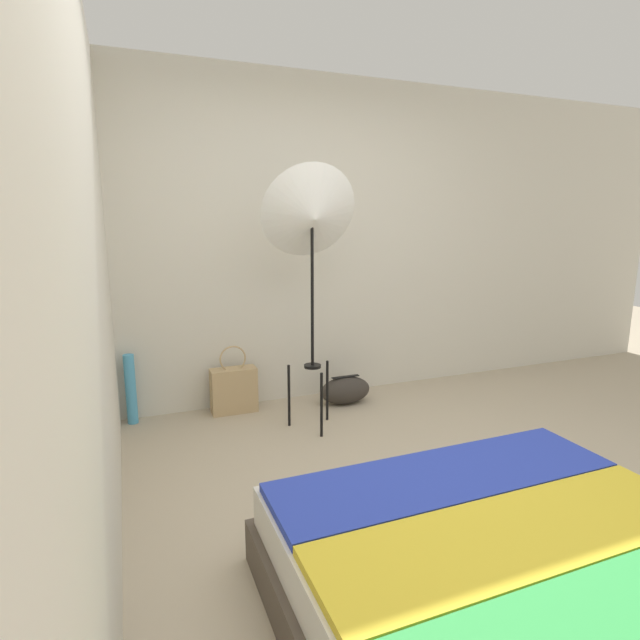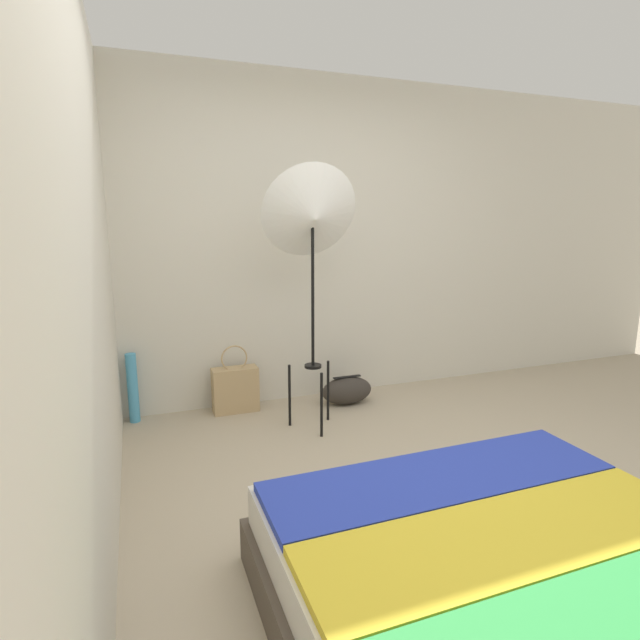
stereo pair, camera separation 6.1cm
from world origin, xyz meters
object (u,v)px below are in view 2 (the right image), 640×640
Objects in this scene: tote_bag at (235,389)px; duffel_bag at (347,390)px; photo_umbrella at (313,218)px; paper_roll at (133,388)px; bed at (556,631)px.

tote_bag is 0.90m from duffel_bag.
paper_roll is (-1.21, 0.56, -1.23)m from photo_umbrella.
bed is 1.04× the size of photo_umbrella.
tote_bag is 0.75m from paper_roll.
paper_roll is at bearing 172.59° from duffel_bag.
photo_umbrella is (-0.03, 2.20, 1.30)m from bed.
tote_bag is 1.25× the size of duffel_bag.
bed is 2.57m from duffel_bag.
bed is at bearing -65.65° from paper_roll.
paper_roll is (-1.63, 0.21, 0.15)m from duffel_bag.
paper_roll is (-0.75, 0.06, 0.08)m from tote_bag.
tote_bag reaches higher than bed.
duffel_bag is at bearing -9.99° from tote_bag.
photo_umbrella is 1.48m from duffel_bag.
bed is 3.67× the size of paper_roll.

